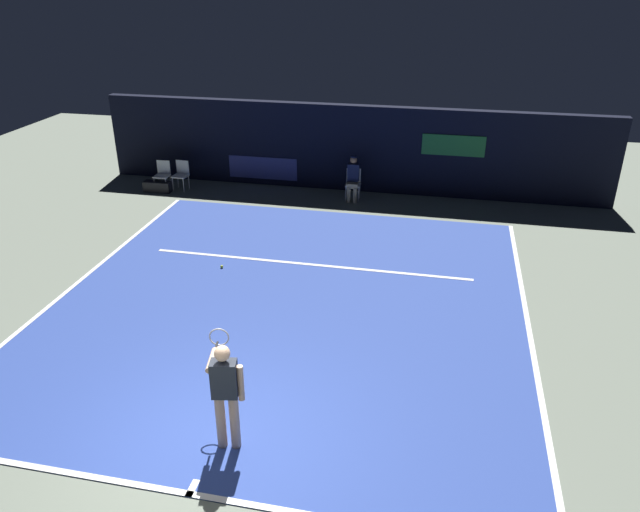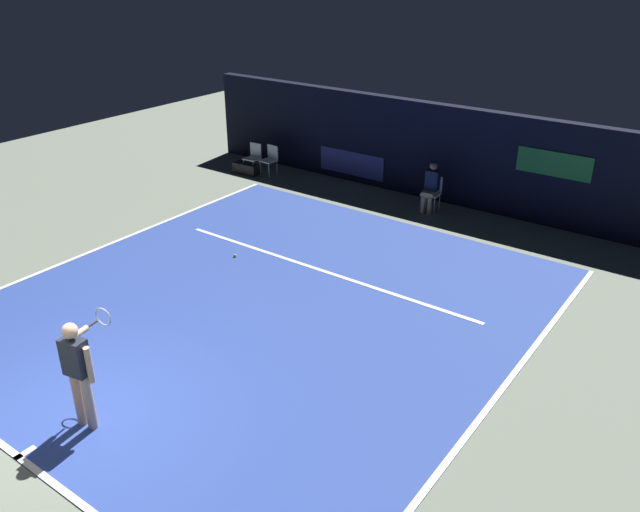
# 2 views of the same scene
# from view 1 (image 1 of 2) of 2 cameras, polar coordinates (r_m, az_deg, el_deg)

# --- Properties ---
(ground_plane) EXTENTS (30.01, 30.01, 0.00)m
(ground_plane) POSITION_cam_1_polar(r_m,az_deg,el_deg) (12.62, -2.94, -4.43)
(ground_plane) COLOR gray
(court_surface) EXTENTS (9.61, 10.39, 0.01)m
(court_surface) POSITION_cam_1_polar(r_m,az_deg,el_deg) (12.61, -2.94, -4.41)
(court_surface) COLOR #2D479E
(court_surface) RESTS_ON ground
(line_baseline) EXTENTS (9.61, 0.10, 0.01)m
(line_baseline) POSITION_cam_1_polar(r_m,az_deg,el_deg) (8.78, -12.12, -20.93)
(line_baseline) COLOR white
(line_baseline) RESTS_ON court_surface
(line_sideline_left) EXTENTS (0.10, 10.39, 0.01)m
(line_sideline_left) POSITION_cam_1_polar(r_m,az_deg,el_deg) (12.41, 18.96, -6.44)
(line_sideline_left) COLOR white
(line_sideline_left) RESTS_ON court_surface
(line_sideline_right) EXTENTS (0.10, 10.39, 0.01)m
(line_sideline_right) POSITION_cam_1_polar(r_m,az_deg,el_deg) (14.47, -21.48, -2.11)
(line_sideline_right) COLOR white
(line_sideline_right) RESTS_ON court_surface
(line_service) EXTENTS (7.50, 0.10, 0.01)m
(line_service) POSITION_cam_1_polar(r_m,az_deg,el_deg) (14.16, -1.07, -0.78)
(line_service) COLOR white
(line_service) RESTS_ON court_surface
(line_centre_mark) EXTENTS (0.10, 0.30, 0.01)m
(line_centre_mark) POSITION_cam_1_polar(r_m,az_deg,el_deg) (8.84, -11.85, -20.49)
(line_centre_mark) COLOR white
(line_centre_mark) RESTS_ON court_surface
(back_wall) EXTENTS (15.40, 0.33, 2.60)m
(back_wall) POSITION_cam_1_polar(r_m,az_deg,el_deg) (18.71, 2.71, 10.05)
(back_wall) COLOR black
(back_wall) RESTS_ON ground
(tennis_player) EXTENTS (0.75, 0.93, 1.73)m
(tennis_player) POSITION_cam_1_polar(r_m,az_deg,el_deg) (8.74, -8.85, -12.29)
(tennis_player) COLOR #DBAD89
(tennis_player) RESTS_ON ground
(line_judge_on_chair) EXTENTS (0.46, 0.55, 1.32)m
(line_judge_on_chair) POSITION_cam_1_polar(r_m,az_deg,el_deg) (17.96, 3.11, 7.33)
(line_judge_on_chair) COLOR white
(line_judge_on_chair) RESTS_ON ground
(courtside_chair_near) EXTENTS (0.45, 0.43, 0.88)m
(courtside_chair_near) POSITION_cam_1_polar(r_m,az_deg,el_deg) (19.53, -14.52, 7.49)
(courtside_chair_near) COLOR white
(courtside_chair_near) RESTS_ON ground
(courtside_chair_far) EXTENTS (0.47, 0.45, 0.88)m
(courtside_chair_far) POSITION_cam_1_polar(r_m,az_deg,el_deg) (19.40, -12.87, 7.55)
(courtside_chair_far) COLOR white
(courtside_chair_far) RESTS_ON ground
(tennis_ball) EXTENTS (0.07, 0.07, 0.07)m
(tennis_ball) POSITION_cam_1_polar(r_m,az_deg,el_deg) (14.17, -9.18, -0.99)
(tennis_ball) COLOR #CCE033
(tennis_ball) RESTS_ON court_surface
(equipment_bag) EXTENTS (0.85, 0.35, 0.32)m
(equipment_bag) POSITION_cam_1_polar(r_m,az_deg,el_deg) (19.45, -14.95, 6.30)
(equipment_bag) COLOR black
(equipment_bag) RESTS_ON ground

